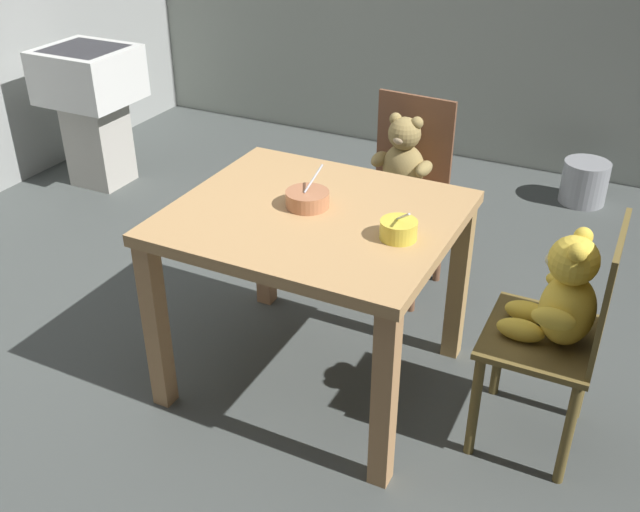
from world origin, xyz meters
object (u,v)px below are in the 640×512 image
Objects in this scene: dining_table at (314,241)px; metal_pail at (584,182)px; sink_basin at (91,97)px; porridge_bowl_yellow_near_right at (399,229)px; teddy_chair_near_right at (562,310)px; teddy_chair_far_center at (401,178)px; porridge_bowl_terracotta_center at (307,199)px.

dining_table is 3.73× the size of metal_pail.
dining_table is 1.19× the size of sink_basin.
sink_basin is at bearing 154.17° from porridge_bowl_yellow_near_right.
teddy_chair_near_right reaches higher than dining_table.
teddy_chair_near_right reaches higher than porridge_bowl_yellow_near_right.
teddy_chair_near_right is at bearing 3.16° from dining_table.
porridge_bowl_yellow_near_right is at bearing 9.35° from teddy_chair_near_right.
teddy_chair_far_center is 1.03× the size of teddy_chair_near_right.
teddy_chair_far_center is 0.96m from porridge_bowl_yellow_near_right.
porridge_bowl_yellow_near_right reaches higher than dining_table.
metal_pail is at bearing 20.74° from sink_basin.
porridge_bowl_terracotta_center is (-0.38, 0.08, -0.00)m from porridge_bowl_yellow_near_right.
teddy_chair_far_center is at bearing -42.72° from teddy_chair_near_right.
teddy_chair_far_center is at bearing 85.15° from porridge_bowl_terracotta_center.
porridge_bowl_yellow_near_right is (0.31, -0.87, 0.23)m from teddy_chair_far_center.
sink_basin is at bearing -20.55° from teddy_chair_near_right.
teddy_chair_far_center is at bearing -116.92° from metal_pail.
porridge_bowl_terracotta_center reaches higher than sink_basin.
teddy_chair_far_center is at bearing 109.77° from porridge_bowl_yellow_near_right.
teddy_chair_far_center is 2.10m from sink_basin.
teddy_chair_near_right is at bearing 1.18° from porridge_bowl_terracotta_center.
porridge_bowl_yellow_near_right is at bearing -11.60° from porridge_bowl_terracotta_center.
teddy_chair_near_right reaches higher than metal_pail.
metal_pail is at bearing -85.55° from teddy_chair_near_right.
porridge_bowl_yellow_near_right reaches higher than metal_pail.
teddy_chair_near_right is at bearing 51.75° from teddy_chair_far_center.
porridge_bowl_yellow_near_right reaches higher than sink_basin.
porridge_bowl_terracotta_center is at bearing -28.24° from sink_basin.
dining_table is at bearing -36.25° from porridge_bowl_terracotta_center.
teddy_chair_far_center reaches higher than metal_pail.
metal_pail is (2.75, 1.04, -0.42)m from sink_basin.
teddy_chair_far_center is (0.03, 0.83, -0.07)m from dining_table.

